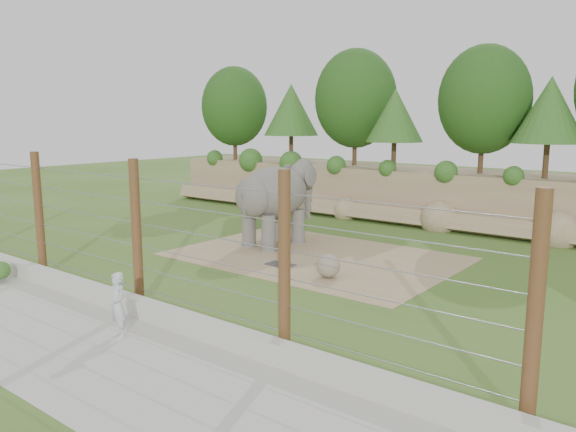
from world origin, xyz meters
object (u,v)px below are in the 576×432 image
Objects in this scene: zookeeper at (118,305)px; stone_ball at (328,266)px; barrier_fence at (137,234)px; elephant at (274,205)px.

stone_ball is at bearing 93.00° from zookeeper.
barrier_fence reaches higher than stone_ball.
zookeeper is (1.42, -1.67, -1.22)m from barrier_fence.
zookeeper reaches higher than stone_ball.
elephant is 5.36× the size of stone_ball.
barrier_fence is at bearing -114.31° from stone_ball.
barrier_fence is 13.07× the size of zookeeper.
zookeeper is at bearing -49.53° from barrier_fence.
stone_ball is 7.20m from zookeeper.
barrier_fence is at bearing -72.85° from elephant.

